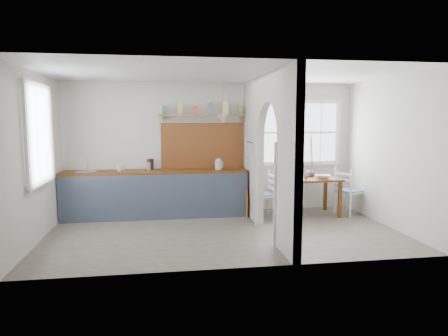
{
  "coord_description": "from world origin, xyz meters",
  "views": [
    {
      "loc": [
        -0.99,
        -6.38,
        1.88
      ],
      "look_at": [
        0.03,
        0.26,
        1.05
      ],
      "focal_mm": 32.0,
      "sensor_mm": 36.0,
      "label": 1
    }
  ],
  "objects": [
    {
      "name": "towel_orange",
      "position": [
        0.58,
        0.95,
        0.25
      ],
      "size": [
        0.02,
        0.03,
        0.51
      ],
      "primitive_type": "cube",
      "color": "#C36801",
      "rests_on": "counter"
    },
    {
      "name": "dining_table",
      "position": [
        1.79,
        0.98,
        0.37
      ],
      "size": [
        1.19,
        0.81,
        0.74
      ],
      "primitive_type": null,
      "rotation": [
        0.0,
        0.0,
        0.02
      ],
      "color": "#562912",
      "rests_on": "floor"
    },
    {
      "name": "plate",
      "position": [
        1.41,
        0.89,
        0.75
      ],
      "size": [
        0.22,
        0.22,
        0.01
      ],
      "primitive_type": "cylinder",
      "rotation": [
        0.0,
        0.0,
        -0.35
      ],
      "color": "black",
      "rests_on": "dining_table"
    },
    {
      "name": "utensil_rail",
      "position": [
        0.61,
        0.9,
        1.45
      ],
      "size": [
        0.02,
        0.5,
        0.02
      ],
      "primitive_type": "cylinder",
      "rotation": [
        1.57,
        0.0,
        0.0
      ],
      "color": "silver",
      "rests_on": "partition"
    },
    {
      "name": "jar",
      "position": [
        -1.27,
        1.38,
        0.98
      ],
      "size": [
        0.12,
        0.12,
        0.15
      ],
      "primitive_type": "cylinder",
      "rotation": [
        0.0,
        0.0,
        0.33
      ],
      "color": "gray",
      "rests_on": "counter"
    },
    {
      "name": "kitchen_window",
      "position": [
        -2.87,
        0.0,
        1.65
      ],
      "size": [
        0.1,
        1.16,
        1.5
      ],
      "primitive_type": null,
      "color": "white",
      "rests_on": "walls"
    },
    {
      "name": "vase",
      "position": [
        1.91,
        1.13,
        0.83
      ],
      "size": [
        0.2,
        0.2,
        0.19
      ],
      "primitive_type": "imported",
      "rotation": [
        0.0,
        0.0,
        -0.16
      ],
      "color": "#583673",
      "rests_on": "dining_table"
    },
    {
      "name": "kettle",
      "position": [
        0.06,
        1.24,
        1.01
      ],
      "size": [
        0.21,
        0.18,
        0.21
      ],
      "primitive_type": null,
      "rotation": [
        0.0,
        0.0,
        -0.27
      ],
      "color": "silver",
      "rests_on": "counter"
    },
    {
      "name": "knife_block",
      "position": [
        -1.24,
        1.43,
        1.0
      ],
      "size": [
        0.13,
        0.16,
        0.21
      ],
      "primitive_type": "cube",
      "rotation": [
        0.0,
        0.0,
        -0.33
      ],
      "color": "#42281F",
      "rests_on": "counter"
    },
    {
      "name": "walls",
      "position": [
        0.0,
        0.0,
        1.3
      ],
      "size": [
        5.81,
        3.21,
        2.6
      ],
      "color": "beige",
      "rests_on": "floor"
    },
    {
      "name": "towel_magenta",
      "position": [
        0.58,
        0.98,
        0.28
      ],
      "size": [
        0.02,
        0.03,
        0.55
      ],
      "primitive_type": "cube",
      "color": "#C93C72",
      "rests_on": "counter"
    },
    {
      "name": "chair_right",
      "position": [
        2.65,
        0.95,
        0.47
      ],
      "size": [
        0.56,
        0.56,
        0.93
      ],
      "primitive_type": null,
      "rotation": [
        0.0,
        0.0,
        1.99
      ],
      "color": "silver",
      "rests_on": "floor"
    },
    {
      "name": "shelf",
      "position": [
        -0.2,
        1.49,
        2.0
      ],
      "size": [
        1.75,
        0.2,
        0.21
      ],
      "color": "#98724D",
      "rests_on": "walls"
    },
    {
      "name": "mug_a",
      "position": [
        -1.8,
        1.26,
        0.96
      ],
      "size": [
        0.16,
        0.16,
        0.11
      ],
      "primitive_type": "imported",
      "rotation": [
        0.0,
        0.0,
        -0.4
      ],
      "color": "silver",
      "rests_on": "counter"
    },
    {
      "name": "ceiling",
      "position": [
        0.0,
        0.0,
        2.6
      ],
      "size": [
        5.8,
        3.2,
        0.01
      ],
      "primitive_type": "cube",
      "color": "beige",
      "rests_on": "walls"
    },
    {
      "name": "table_cup",
      "position": [
        1.68,
        0.79,
        0.78
      ],
      "size": [
        0.11,
        0.11,
        0.08
      ],
      "primitive_type": "imported",
      "rotation": [
        0.0,
        0.0,
        -0.34
      ],
      "color": "#547B50",
      "rests_on": "dining_table"
    },
    {
      "name": "pendant_lamp",
      "position": [
        0.15,
        1.15,
        1.88
      ],
      "size": [
        0.26,
        0.26,
        0.16
      ],
      "primitive_type": "cone",
      "color": "#F1E5C2",
      "rests_on": "ceiling"
    },
    {
      "name": "mug_b",
      "position": [
        -1.77,
        1.31,
        0.95
      ],
      "size": [
        0.14,
        0.14,
        0.09
      ],
      "primitive_type": "imported",
      "rotation": [
        0.0,
        0.0,
        0.22
      ],
      "color": "beige",
      "rests_on": "counter"
    },
    {
      "name": "bowl",
      "position": [
        2.04,
        0.83,
        0.78
      ],
      "size": [
        0.37,
        0.37,
        0.07
      ],
      "primitive_type": "imported",
      "rotation": [
        0.0,
        0.0,
        -0.33
      ],
      "color": "silver",
      "rests_on": "dining_table"
    },
    {
      "name": "nook_window",
      "position": [
        1.8,
        1.56,
        1.6
      ],
      "size": [
        1.76,
        0.1,
        1.3
      ],
      "primitive_type": null,
      "color": "white",
      "rests_on": "walls"
    },
    {
      "name": "backsplash",
      "position": [
        -0.2,
        1.58,
        1.35
      ],
      "size": [
        1.65,
        0.03,
        0.9
      ],
      "primitive_type": "cube",
      "color": "brown",
      "rests_on": "walls"
    },
    {
      "name": "floor",
      "position": [
        0.0,
        0.0,
        0.0
      ],
      "size": [
        5.8,
        3.2,
        0.01
      ],
      "primitive_type": "cube",
      "color": "#75695A",
      "rests_on": "ground"
    },
    {
      "name": "sink",
      "position": [
        -2.43,
        1.3,
        0.89
      ],
      "size": [
        0.4,
        0.4,
        0.02
      ],
      "primitive_type": "cylinder",
      "color": "silver",
      "rests_on": "counter"
    },
    {
      "name": "chair_left",
      "position": [
        0.89,
        0.97,
        0.44
      ],
      "size": [
        0.43,
        0.43,
        0.88
      ],
      "primitive_type": null,
      "rotation": [
        0.0,
        0.0,
        -1.5
      ],
      "color": "silver",
      "rests_on": "floor"
    },
    {
      "name": "counter",
      "position": [
        -1.13,
        1.33,
        0.46
      ],
      "size": [
        3.5,
        0.6,
        0.9
      ],
      "color": "#562912",
      "rests_on": "floor"
    },
    {
      "name": "partition",
      "position": [
        0.7,
        0.06,
        1.45
      ],
      "size": [
        0.12,
        3.2,
        2.6
      ],
      "color": "beige",
      "rests_on": "floor"
    }
  ]
}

